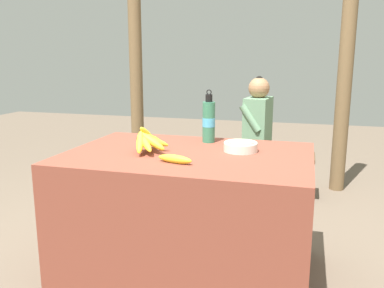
{
  "coord_description": "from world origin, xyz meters",
  "views": [
    {
      "loc": [
        0.64,
        -2.15,
        1.27
      ],
      "look_at": [
        0.01,
        0.05,
        0.78
      ],
      "focal_mm": 38.0,
      "sensor_mm": 36.0,
      "label": 1
    }
  ],
  "objects_px": {
    "water_bottle": "(209,121)",
    "wooden_bench": "(224,157)",
    "serving_bowl": "(241,146)",
    "banana_bunch_green": "(182,142)",
    "support_post_far": "(345,74)",
    "support_post_near": "(136,72)",
    "banana_bunch_ripe": "(147,140)",
    "loose_banana_front": "(175,159)",
    "seated_vendor": "(253,129)"
  },
  "relations": [
    {
      "from": "water_bottle",
      "to": "serving_bowl",
      "type": "bearing_deg",
      "value": -39.91
    },
    {
      "from": "support_post_far",
      "to": "seated_vendor",
      "type": "bearing_deg",
      "value": -152.69
    },
    {
      "from": "water_bottle",
      "to": "banana_bunch_green",
      "type": "bearing_deg",
      "value": 114.56
    },
    {
      "from": "water_bottle",
      "to": "support_post_near",
      "type": "xyz_separation_m",
      "value": [
        -1.19,
        1.61,
        0.24
      ]
    },
    {
      "from": "wooden_bench",
      "to": "banana_bunch_green",
      "type": "bearing_deg",
      "value": -179.71
    },
    {
      "from": "water_bottle",
      "to": "loose_banana_front",
      "type": "height_order",
      "value": "water_bottle"
    },
    {
      "from": "water_bottle",
      "to": "support_post_near",
      "type": "relative_size",
      "value": 0.15
    },
    {
      "from": "banana_bunch_ripe",
      "to": "wooden_bench",
      "type": "distance_m",
      "value": 1.67
    },
    {
      "from": "serving_bowl",
      "to": "loose_banana_front",
      "type": "bearing_deg",
      "value": -127.94
    },
    {
      "from": "loose_banana_front",
      "to": "support_post_near",
      "type": "relative_size",
      "value": 0.09
    },
    {
      "from": "serving_bowl",
      "to": "support_post_near",
      "type": "height_order",
      "value": "support_post_near"
    },
    {
      "from": "loose_banana_front",
      "to": "support_post_far",
      "type": "distance_m",
      "value": 2.39
    },
    {
      "from": "wooden_bench",
      "to": "banana_bunch_green",
      "type": "xyz_separation_m",
      "value": [
        -0.42,
        -0.0,
        0.12
      ]
    },
    {
      "from": "serving_bowl",
      "to": "seated_vendor",
      "type": "relative_size",
      "value": 0.18
    },
    {
      "from": "support_post_far",
      "to": "support_post_near",
      "type": "bearing_deg",
      "value": 180.0
    },
    {
      "from": "loose_banana_front",
      "to": "seated_vendor",
      "type": "distance_m",
      "value": 1.77
    },
    {
      "from": "serving_bowl",
      "to": "wooden_bench",
      "type": "relative_size",
      "value": 0.12
    },
    {
      "from": "banana_bunch_ripe",
      "to": "wooden_bench",
      "type": "height_order",
      "value": "banana_bunch_ripe"
    },
    {
      "from": "serving_bowl",
      "to": "seated_vendor",
      "type": "height_order",
      "value": "seated_vendor"
    },
    {
      "from": "banana_bunch_green",
      "to": "support_post_near",
      "type": "distance_m",
      "value": 0.98
    },
    {
      "from": "banana_bunch_green",
      "to": "support_post_near",
      "type": "xyz_separation_m",
      "value": [
        -0.63,
        0.38,
        0.65
      ]
    },
    {
      "from": "banana_bunch_ripe",
      "to": "banana_bunch_green",
      "type": "distance_m",
      "value": 1.66
    },
    {
      "from": "banana_bunch_green",
      "to": "wooden_bench",
      "type": "bearing_deg",
      "value": 0.29
    },
    {
      "from": "loose_banana_front",
      "to": "support_post_near",
      "type": "distance_m",
      "value": 2.47
    },
    {
      "from": "banana_bunch_ripe",
      "to": "seated_vendor",
      "type": "xyz_separation_m",
      "value": [
        0.39,
        1.57,
        -0.18
      ]
    },
    {
      "from": "loose_banana_front",
      "to": "banana_bunch_green",
      "type": "relative_size",
      "value": 0.76
    },
    {
      "from": "loose_banana_front",
      "to": "support_post_far",
      "type": "xyz_separation_m",
      "value": [
        0.95,
        2.16,
        0.35
      ]
    },
    {
      "from": "banana_bunch_green",
      "to": "support_post_far",
      "type": "bearing_deg",
      "value": 14.51
    },
    {
      "from": "serving_bowl",
      "to": "banana_bunch_green",
      "type": "bearing_deg",
      "value": 119.24
    },
    {
      "from": "serving_bowl",
      "to": "banana_bunch_ripe",
      "type": "bearing_deg",
      "value": -161.68
    },
    {
      "from": "loose_banana_front",
      "to": "banana_bunch_green",
      "type": "bearing_deg",
      "value": 106.24
    },
    {
      "from": "serving_bowl",
      "to": "loose_banana_front",
      "type": "relative_size",
      "value": 0.97
    },
    {
      "from": "banana_bunch_ripe",
      "to": "banana_bunch_green",
      "type": "height_order",
      "value": "banana_bunch_ripe"
    },
    {
      "from": "serving_bowl",
      "to": "support_post_near",
      "type": "relative_size",
      "value": 0.09
    },
    {
      "from": "water_bottle",
      "to": "support_post_near",
      "type": "bearing_deg",
      "value": 126.54
    },
    {
      "from": "banana_bunch_green",
      "to": "support_post_far",
      "type": "height_order",
      "value": "support_post_far"
    },
    {
      "from": "serving_bowl",
      "to": "water_bottle",
      "type": "distance_m",
      "value": 0.33
    },
    {
      "from": "serving_bowl",
      "to": "support_post_far",
      "type": "bearing_deg",
      "value": 69.5
    },
    {
      "from": "loose_banana_front",
      "to": "support_post_far",
      "type": "bearing_deg",
      "value": 66.21
    },
    {
      "from": "water_bottle",
      "to": "banana_bunch_green",
      "type": "distance_m",
      "value": 1.41
    },
    {
      "from": "wooden_bench",
      "to": "support_post_far",
      "type": "bearing_deg",
      "value": 19.81
    },
    {
      "from": "serving_bowl",
      "to": "banana_bunch_green",
      "type": "xyz_separation_m",
      "value": [
        -0.8,
        1.42,
        -0.31
      ]
    },
    {
      "from": "support_post_near",
      "to": "seated_vendor",
      "type": "bearing_deg",
      "value": -17.13
    },
    {
      "from": "serving_bowl",
      "to": "loose_banana_front",
      "type": "distance_m",
      "value": 0.45
    },
    {
      "from": "support_post_near",
      "to": "support_post_far",
      "type": "height_order",
      "value": "same"
    },
    {
      "from": "wooden_bench",
      "to": "support_post_near",
      "type": "height_order",
      "value": "support_post_near"
    },
    {
      "from": "loose_banana_front",
      "to": "banana_bunch_ripe",
      "type": "bearing_deg",
      "value": 139.98
    },
    {
      "from": "water_bottle",
      "to": "support_post_near",
      "type": "height_order",
      "value": "support_post_near"
    },
    {
      "from": "seated_vendor",
      "to": "support_post_far",
      "type": "height_order",
      "value": "support_post_far"
    },
    {
      "from": "water_bottle",
      "to": "wooden_bench",
      "type": "bearing_deg",
      "value": 96.47
    }
  ]
}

